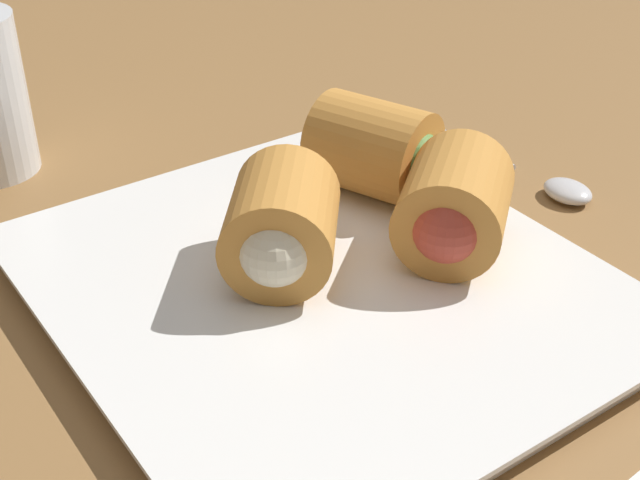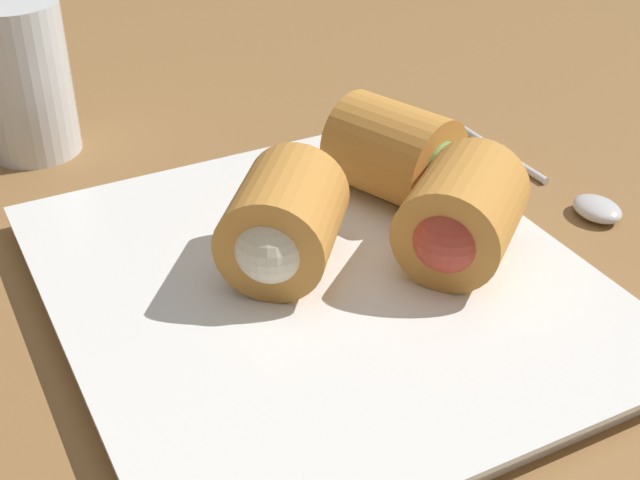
% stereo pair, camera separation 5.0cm
% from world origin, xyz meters
% --- Properties ---
extents(table_surface, '(1.80, 1.40, 0.02)m').
position_xyz_m(table_surface, '(0.00, 0.00, 0.01)').
color(table_surface, olive).
rests_on(table_surface, ground).
extents(serving_plate, '(0.29, 0.26, 0.01)m').
position_xyz_m(serving_plate, '(-0.03, -0.01, 0.03)').
color(serving_plate, white).
rests_on(serving_plate, table_surface).
extents(roll_front_left, '(0.09, 0.08, 0.06)m').
position_xyz_m(roll_front_left, '(-0.01, 0.00, 0.06)').
color(roll_front_left, '#C68438').
rests_on(roll_front_left, serving_plate).
extents(roll_front_right, '(0.08, 0.08, 0.06)m').
position_xyz_m(roll_front_right, '(0.03, -0.09, 0.06)').
color(roll_front_right, '#C68438').
rests_on(roll_front_right, serving_plate).
extents(roll_back_left, '(0.08, 0.09, 0.06)m').
position_xyz_m(roll_back_left, '(-0.05, -0.08, 0.06)').
color(roll_back_left, '#C68438').
rests_on(roll_back_left, serving_plate).
extents(spoon, '(0.16, 0.03, 0.01)m').
position_xyz_m(spoon, '(-0.01, -0.20, 0.02)').
color(spoon, silver).
rests_on(spoon, table_surface).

